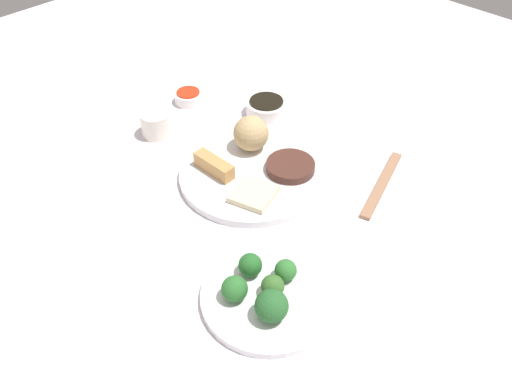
% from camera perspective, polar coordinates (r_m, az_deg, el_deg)
% --- Properties ---
extents(tabletop, '(2.20, 2.20, 0.02)m').
position_cam_1_polar(tabletop, '(1.12, -0.67, 1.36)').
color(tabletop, white).
rests_on(tabletop, ground).
extents(main_plate, '(0.30, 0.30, 0.02)m').
position_cam_1_polar(main_plate, '(1.11, -0.38, 1.94)').
color(main_plate, white).
rests_on(main_plate, tabletop).
extents(rice_scoop, '(0.08, 0.08, 0.08)m').
position_cam_1_polar(rice_scoop, '(1.14, -0.53, 6.21)').
color(rice_scoop, tan).
rests_on(rice_scoop, main_plate).
extents(spring_roll, '(0.09, 0.03, 0.03)m').
position_cam_1_polar(spring_roll, '(1.09, -4.46, 2.79)').
color(spring_roll, tan).
rests_on(spring_roll, main_plate).
extents(crab_rangoon_wonton, '(0.10, 0.10, 0.01)m').
position_cam_1_polar(crab_rangoon_wonton, '(1.04, -0.24, -0.20)').
color(crab_rangoon_wonton, beige).
rests_on(crab_rangoon_wonton, main_plate).
extents(stir_fry_heap, '(0.10, 0.10, 0.02)m').
position_cam_1_polar(stir_fry_heap, '(1.10, 3.66, 2.71)').
color(stir_fry_heap, '#4B2921').
rests_on(stir_fry_heap, main_plate).
extents(broccoli_plate, '(0.22, 0.22, 0.01)m').
position_cam_1_polar(broccoli_plate, '(0.89, 1.37, -10.93)').
color(broccoli_plate, white).
rests_on(broccoli_plate, tabletop).
extents(broccoli_floret_0, '(0.04, 0.04, 0.04)m').
position_cam_1_polar(broccoli_floret_0, '(0.90, -0.61, -7.73)').
color(broccoli_floret_0, '#256428').
rests_on(broccoli_floret_0, broccoli_plate).
extents(broccoli_floret_1, '(0.04, 0.04, 0.04)m').
position_cam_1_polar(broccoli_floret_1, '(0.89, 3.15, -8.26)').
color(broccoli_floret_1, '#30742F').
rests_on(broccoli_floret_1, broccoli_plate).
extents(broccoli_floret_2, '(0.04, 0.04, 0.04)m').
position_cam_1_polar(broccoli_floret_2, '(0.87, 1.77, -9.92)').
color(broccoli_floret_2, '#39682C').
rests_on(broccoli_floret_2, broccoli_plate).
extents(broccoli_floret_3, '(0.05, 0.05, 0.05)m').
position_cam_1_polar(broccoli_floret_3, '(0.84, 1.66, -11.94)').
color(broccoli_floret_3, '#27612C').
rests_on(broccoli_floret_3, broccoli_plate).
extents(broccoli_floret_4, '(0.04, 0.04, 0.04)m').
position_cam_1_polar(broccoli_floret_4, '(0.87, -2.28, -10.20)').
color(broccoli_floret_4, '#2D6F2E').
rests_on(broccoli_floret_4, broccoli_plate).
extents(soy_sauce_bowl, '(0.10, 0.10, 0.03)m').
position_cam_1_polar(soy_sauce_bowl, '(1.29, 1.10, 8.88)').
color(soy_sauce_bowl, white).
rests_on(soy_sauce_bowl, tabletop).
extents(soy_sauce_bowl_liquid, '(0.08, 0.08, 0.00)m').
position_cam_1_polar(soy_sauce_bowl_liquid, '(1.28, 1.11, 9.57)').
color(soy_sauce_bowl_liquid, black).
rests_on(soy_sauce_bowl_liquid, soy_sauce_bowl).
extents(sauce_ramekin_sweet_and_sour, '(0.07, 0.07, 0.03)m').
position_cam_1_polar(sauce_ramekin_sweet_and_sour, '(1.34, -7.14, 9.88)').
color(sauce_ramekin_sweet_and_sour, white).
rests_on(sauce_ramekin_sweet_and_sour, tabletop).
extents(sauce_ramekin_sweet_and_sour_liquid, '(0.06, 0.06, 0.00)m').
position_cam_1_polar(sauce_ramekin_sweet_and_sour_liquid, '(1.34, -7.20, 10.42)').
color(sauce_ramekin_sweet_and_sour_liquid, red).
rests_on(sauce_ramekin_sweet_and_sour_liquid, sauce_ramekin_sweet_and_sour).
extents(teacup, '(0.07, 0.07, 0.06)m').
position_cam_1_polar(teacup, '(1.23, -10.53, 7.09)').
color(teacup, white).
rests_on(teacup, tabletop).
extents(chopsticks_pair, '(0.08, 0.21, 0.01)m').
position_cam_1_polar(chopsticks_pair, '(1.12, 13.16, 0.80)').
color(chopsticks_pair, '#9E7152').
rests_on(chopsticks_pair, tabletop).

